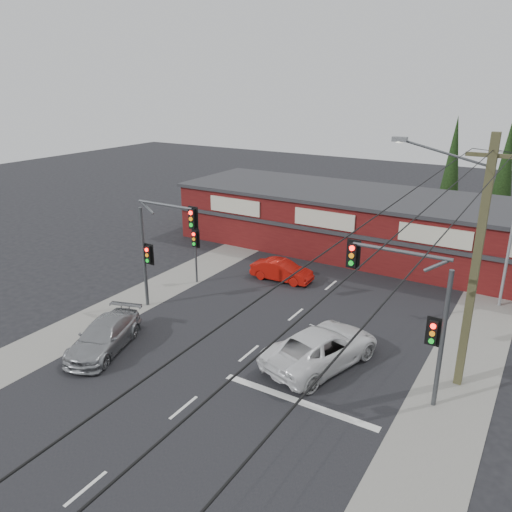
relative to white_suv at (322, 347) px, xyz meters
The scene contains 17 objects.
ground 3.54m from the white_suv, 154.55° to the right, with size 120.00×120.00×0.00m, color black.
road_strip 4.76m from the white_suv, 131.47° to the left, with size 14.00×70.00×0.01m, color black.
verge_left 12.16m from the white_suv, 163.14° to the left, with size 3.00×70.00×0.02m, color gray.
verge_right 6.48m from the white_suv, 33.15° to the left, with size 3.00×70.00×0.02m, color gray.
stop_line 3.11m from the white_suv, 82.56° to the right, with size 6.50×0.35×0.01m, color silver.
white_suv is the anchor object (origin of this frame).
silver_suv 9.81m from the white_suv, 155.41° to the right, with size 1.92×4.72×1.37m, color #97999C.
red_sedan 9.67m from the white_suv, 128.82° to the left, with size 1.33×3.83×1.26m, color #B6120B.
lane_dashes 3.35m from the white_suv, 162.99° to the right, with size 0.12×38.66×0.01m.
shop_building 16.10m from the white_suv, 104.83° to the left, with size 27.30×8.40×4.22m.
conifer_near 23.00m from the white_suv, 89.01° to the left, with size 1.80×1.80×9.25m.
conifer_far 25.26m from the white_suv, 80.99° to the left, with size 1.80×1.80×9.25m.
traffic_mast_left 10.05m from the white_suv, behind, with size 3.77×0.27×5.97m.
traffic_mast_right 4.92m from the white_suv, ahead, with size 3.96×0.27×5.97m.
pedestal_signal 11.37m from the white_suv, 156.30° to the left, with size 0.55×0.27×3.38m.
utility_pole 7.14m from the white_suv, 16.01° to the left, with size 4.38×0.59×10.00m.
power_lines 10.60m from the white_suv, 36.36° to the right, with size 2.01×29.00×1.22m.
Camera 1 is at (10.58, -16.18, 11.67)m, focal length 35.00 mm.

